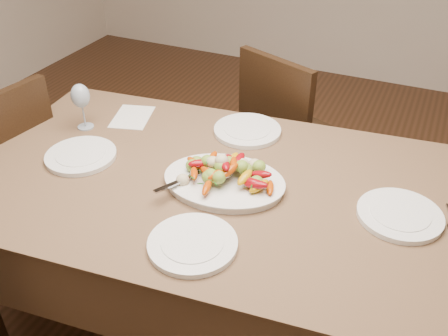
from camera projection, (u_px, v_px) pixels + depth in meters
dining_table at (224, 261)px, 1.95m from camera, size 1.94×1.23×0.76m
chair_far at (296, 137)px, 2.55m from camera, size 0.55×0.55×0.95m
serving_platter at (224, 183)px, 1.72m from camera, size 0.44×0.35×0.02m
roasted_vegetables at (224, 169)px, 1.68m from camera, size 0.36×0.26×0.09m
serving_spoon at (202, 177)px, 1.68m from camera, size 0.28×0.16×0.03m
plate_left at (81, 156)px, 1.86m from camera, size 0.26×0.26×0.02m
plate_right at (400, 215)px, 1.58m from camera, size 0.27×0.27×0.02m
plate_far at (247, 131)px, 2.02m from camera, size 0.27×0.27×0.02m
plate_near at (193, 244)px, 1.47m from camera, size 0.27×0.27×0.02m
wine_glass at (82, 105)px, 2.00m from camera, size 0.08×0.08×0.20m
menu_card at (132, 117)px, 2.13m from camera, size 0.20×0.24×0.00m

